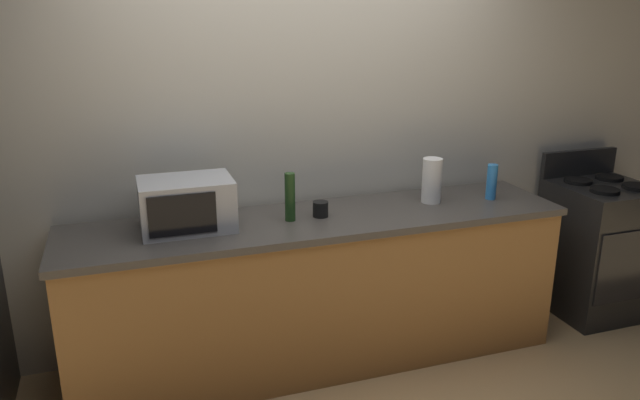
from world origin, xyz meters
TOP-DOWN VIEW (x-y plane):
  - ground_plane at (0.00, 0.00)m, footprint 8.00×8.00m
  - back_wall at (0.00, 0.81)m, footprint 6.40×0.10m
  - counter_run at (0.00, 0.40)m, footprint 2.84×0.64m
  - stove_range at (2.00, 0.40)m, footprint 0.60×0.61m
  - microwave at (-0.72, 0.45)m, footprint 0.48×0.35m
  - paper_towel_roll at (0.72, 0.45)m, footprint 0.12×0.12m
  - bottle_spray_cleaner at (1.10, 0.39)m, footprint 0.06×0.06m
  - bottle_wine at (-0.17, 0.40)m, footprint 0.06×0.06m
  - mug_black at (0.01, 0.41)m, footprint 0.09×0.09m

SIDE VIEW (x-z plane):
  - ground_plane at x=0.00m, z-range 0.00..0.00m
  - counter_run at x=0.00m, z-range 0.00..0.90m
  - stove_range at x=2.00m, z-range -0.08..1.00m
  - mug_black at x=0.01m, z-range 0.90..0.99m
  - bottle_spray_cleaner at x=1.10m, z-range 0.90..1.12m
  - bottle_wine at x=-0.17m, z-range 0.90..1.17m
  - microwave at x=-0.72m, z-range 0.90..1.17m
  - paper_towel_roll at x=0.72m, z-range 0.90..1.17m
  - back_wall at x=0.00m, z-range 0.00..2.70m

